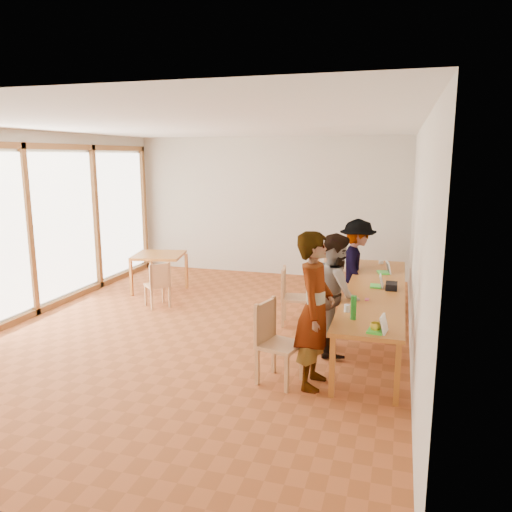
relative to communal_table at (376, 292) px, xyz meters
The scene contains 24 objects.
ground 2.63m from the communal_table, behind, with size 8.00×8.00×0.00m, color #A65328.
wall_back 4.43m from the communal_table, 125.00° to the left, with size 6.00×0.10×3.00m, color beige.
wall_right 1.03m from the communal_table, 40.65° to the right, with size 0.10×8.00×3.00m, color beige.
window_wall 5.53m from the communal_table, behind, with size 0.10×8.00×3.00m, color white.
ceiling 3.44m from the communal_table, behind, with size 6.00×8.00×0.04m, color white.
communal_table is the anchor object (origin of this frame).
side_table 4.37m from the communal_table, 160.81° to the left, with size 0.90×0.90×0.75m.
chair_near 2.03m from the communal_table, 121.86° to the right, with size 0.55×0.55×0.51m.
chair_mid 1.35m from the communal_table, 167.46° to the left, with size 0.47×0.47×0.48m.
chair_far 1.95m from the communal_table, 121.76° to the left, with size 0.60×0.60×0.54m.
chair_empty 2.52m from the communal_table, 111.45° to the left, with size 0.47×0.47×0.51m.
chair_spare 3.70m from the communal_table, behind, with size 0.53×0.53×0.43m.
person_near 1.81m from the communal_table, 108.97° to the right, with size 0.65×0.43×1.79m, color gray.
person_mid 0.79m from the communal_table, 128.61° to the right, with size 0.78×0.61×1.61m, color gray.
person_far 1.24m from the communal_table, 107.28° to the left, with size 1.02×0.59×1.58m, color gray.
laptop_near 1.81m from the communal_table, 85.75° to the right, with size 0.22×0.25×0.19m.
laptop_mid 0.14m from the communal_table, 72.93° to the left, with size 0.19×0.22×0.18m.
laptop_far 1.02m from the communal_table, 84.29° to the left, with size 0.24×0.26×0.19m.
yellow_mug 1.79m from the communal_table, 87.10° to the right, with size 0.12×0.12×0.09m, color yellow.
green_bottle 1.48m from the communal_table, 96.98° to the right, with size 0.07×0.07×0.28m, color #218226.
clear_glass 1.23m from the communal_table, 103.12° to the right, with size 0.07×0.07×0.09m, color silver.
condiment_cup 1.72m from the communal_table, 89.95° to the left, with size 0.08×0.08×0.06m, color white.
pink_phone 0.62m from the communal_table, 97.30° to the right, with size 0.05×0.10×0.01m, color #BF4367.
black_pouch 0.23m from the communal_table, ahead, with size 0.16×0.26×0.09m, color black.
Camera 1 is at (2.78, -6.60, 2.60)m, focal length 35.00 mm.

